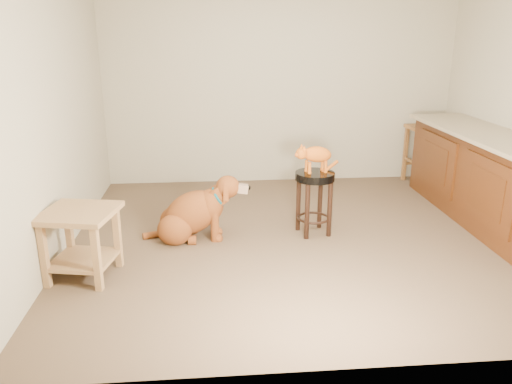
{
  "coord_description": "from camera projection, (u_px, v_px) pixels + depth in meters",
  "views": [
    {
      "loc": [
        -0.89,
        -4.45,
        1.92
      ],
      "look_at": [
        -0.49,
        0.09,
        0.45
      ],
      "focal_mm": 35.0,
      "sensor_mm": 36.0,
      "label": 1
    }
  ],
  "objects": [
    {
      "name": "tabby_kitten",
      "position": [
        315.0,
        155.0,
        4.75
      ],
      "size": [
        0.47,
        0.25,
        0.31
      ],
      "rotation": [
        0.0,
        0.0,
        0.2
      ],
      "color": "#A94B10",
      "rests_on": "padded_stool"
    },
    {
      "name": "room_shell",
      "position": [
        312.0,
        61.0,
        4.37
      ],
      "size": [
        4.54,
        4.04,
        2.62
      ],
      "color": "#A9A188",
      "rests_on": "ground"
    },
    {
      "name": "side_table",
      "position": [
        81.0,
        233.0,
        4.0
      ],
      "size": [
        0.65,
        0.65,
        0.57
      ],
      "rotation": [
        0.0,
        0.0,
        -0.2
      ],
      "color": "#997146",
      "rests_on": "ground"
    },
    {
      "name": "floor",
      "position": [
        306.0,
        237.0,
        4.88
      ],
      "size": [
        4.5,
        4.0,
        0.01
      ],
      "primitive_type": "cube",
      "color": "brown",
      "rests_on": "ground"
    },
    {
      "name": "padded_stool",
      "position": [
        314.0,
        190.0,
        4.86
      ],
      "size": [
        0.38,
        0.38,
        0.63
      ],
      "rotation": [
        0.0,
        0.0,
        0.2
      ],
      "color": "black",
      "rests_on": "ground"
    },
    {
      "name": "wood_stool",
      "position": [
        423.0,
        154.0,
        6.53
      ],
      "size": [
        0.44,
        0.44,
        0.76
      ],
      "rotation": [
        0.0,
        0.0,
        0.08
      ],
      "color": "brown",
      "rests_on": "ground"
    },
    {
      "name": "cabinet_run",
      "position": [
        486.0,
        181.0,
        5.19
      ],
      "size": [
        0.7,
        2.56,
        0.94
      ],
      "color": "#4F260E",
      "rests_on": "ground"
    },
    {
      "name": "golden_retriever",
      "position": [
        193.0,
        214.0,
        4.79
      ],
      "size": [
        1.06,
        0.52,
        0.67
      ],
      "rotation": [
        0.0,
        0.0,
        -0.01
      ],
      "color": "brown",
      "rests_on": "ground"
    }
  ]
}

